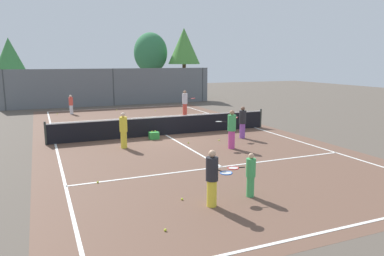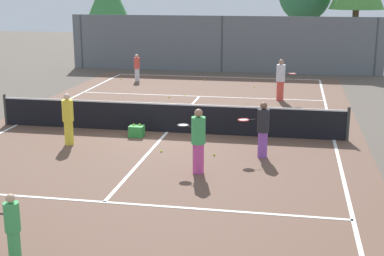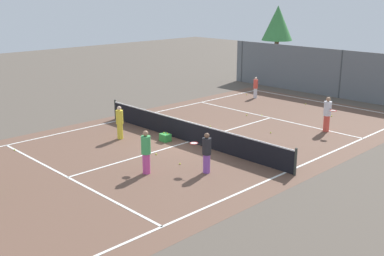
% 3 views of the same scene
% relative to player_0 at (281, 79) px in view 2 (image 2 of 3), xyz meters
% --- Properties ---
extents(ground_plane, '(80.00, 80.00, 0.00)m').
position_rel_player_0_xyz_m(ground_plane, '(-3.59, -6.23, -0.92)').
color(ground_plane, brown).
extents(court_surface, '(13.00, 25.00, 0.01)m').
position_rel_player_0_xyz_m(court_surface, '(-3.59, -6.23, -0.91)').
color(court_surface, brown).
rests_on(court_surface, ground_plane).
extents(tennis_net, '(11.90, 0.10, 1.10)m').
position_rel_player_0_xyz_m(tennis_net, '(-3.59, -6.23, -0.41)').
color(tennis_net, '#333833').
rests_on(tennis_net, ground_plane).
extents(perimeter_fence, '(18.00, 0.12, 3.20)m').
position_rel_player_0_xyz_m(perimeter_fence, '(-3.59, 7.77, 0.68)').
color(perimeter_fence, slate).
rests_on(perimeter_fence, ground_plane).
extents(player_0, '(0.91, 0.74, 1.78)m').
position_rel_player_0_xyz_m(player_0, '(0.00, 0.00, 0.00)').
color(player_0, '#E54C3F').
rests_on(player_0, ground_plane).
extents(player_1, '(0.89, 0.76, 1.74)m').
position_rel_player_0_xyz_m(player_1, '(-1.84, -10.20, -0.02)').
color(player_1, '#D14799').
rests_on(player_1, ground_plane).
extents(player_3, '(0.86, 0.41, 1.30)m').
position_rel_player_0_xyz_m(player_3, '(-4.23, -15.62, -0.24)').
color(player_3, '#3FA559').
rests_on(player_3, ground_plane).
extents(player_4, '(0.93, 0.52, 1.62)m').
position_rel_player_0_xyz_m(player_4, '(-0.27, -8.48, -0.08)').
color(player_4, purple).
rests_on(player_4, ground_plane).
extents(player_5, '(0.30, 0.30, 1.41)m').
position_rel_player_0_xyz_m(player_5, '(-7.50, 3.72, -0.19)').
color(player_5, silver).
rests_on(player_5, ground_plane).
extents(player_6, '(0.35, 0.35, 1.62)m').
position_rel_player_0_xyz_m(player_6, '(-6.26, -8.25, -0.09)').
color(player_6, yellow).
rests_on(player_6, ground_plane).
extents(ball_crate, '(0.47, 0.39, 0.43)m').
position_rel_player_0_xyz_m(ball_crate, '(-4.46, -6.95, -0.73)').
color(ball_crate, green).
rests_on(ball_crate, ground_plane).
extents(tennis_ball_0, '(0.07, 0.07, 0.07)m').
position_rel_player_0_xyz_m(tennis_ball_0, '(-1.64, -8.61, -0.88)').
color(tennis_ball_0, '#CCE533').
rests_on(tennis_ball_0, ground_plane).
extents(tennis_ball_2, '(0.07, 0.07, 0.07)m').
position_rel_player_0_xyz_m(tennis_ball_2, '(-8.48, 4.02, -0.88)').
color(tennis_ball_2, '#CCE533').
rests_on(tennis_ball_2, ground_plane).
extents(tennis_ball_3, '(0.07, 0.07, 0.07)m').
position_rel_player_0_xyz_m(tennis_ball_3, '(-4.68, -3.63, -0.88)').
color(tennis_ball_3, '#CCE533').
rests_on(tennis_ball_3, ground_plane).
extents(tennis_ball_4, '(0.07, 0.07, 0.07)m').
position_rel_player_0_xyz_m(tennis_ball_4, '(-4.04, 4.46, -0.88)').
color(tennis_ball_4, '#CCE533').
rests_on(tennis_ball_4, ground_plane).
extents(tennis_ball_5, '(0.07, 0.07, 0.07)m').
position_rel_player_0_xyz_m(tennis_ball_5, '(-1.76, -2.29, -0.88)').
color(tennis_ball_5, '#CCE533').
rests_on(tennis_ball_5, ground_plane).
extents(tennis_ball_6, '(0.07, 0.07, 0.07)m').
position_rel_player_0_xyz_m(tennis_ball_6, '(-3.38, -5.91, -0.88)').
color(tennis_ball_6, '#CCE533').
rests_on(tennis_ball_6, ground_plane).
extents(tennis_ball_7, '(0.07, 0.07, 0.07)m').
position_rel_player_0_xyz_m(tennis_ball_7, '(-4.86, -0.40, -0.88)').
color(tennis_ball_7, '#CCE533').
rests_on(tennis_ball_7, ground_plane).
extents(tennis_ball_8, '(0.07, 0.07, 0.07)m').
position_rel_player_0_xyz_m(tennis_ball_8, '(-3.24, -8.54, -0.88)').
color(tennis_ball_8, '#CCE533').
rests_on(tennis_ball_8, ground_plane).
extents(tennis_ball_11, '(0.07, 0.07, 0.07)m').
position_rel_player_0_xyz_m(tennis_ball_11, '(-4.24, 0.22, -0.88)').
color(tennis_ball_11, '#CCE533').
rests_on(tennis_ball_11, ground_plane).
extents(tennis_ball_12, '(0.07, 0.07, 0.07)m').
position_rel_player_0_xyz_m(tennis_ball_12, '(-1.33, 2.90, -0.88)').
color(tennis_ball_12, '#CCE533').
rests_on(tennis_ball_12, ground_plane).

